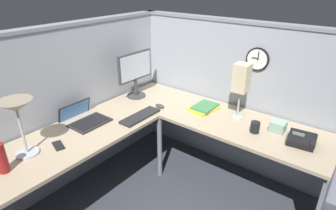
# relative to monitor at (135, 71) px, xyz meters

# --- Properties ---
(ground_plane) EXTENTS (6.80, 6.80, 0.00)m
(ground_plane) POSITION_rel_monitor_xyz_m (-0.34, -0.64, -1.02)
(ground_plane) COLOR #383D47
(cubicle_wall_back) EXTENTS (2.57, 0.12, 1.58)m
(cubicle_wall_back) POSITION_rel_monitor_xyz_m (-0.71, 0.23, -0.23)
(cubicle_wall_back) COLOR #999EA8
(cubicle_wall_back) RESTS_ON ground
(cubicle_wall_right) EXTENTS (0.12, 2.37, 1.58)m
(cubicle_wall_right) POSITION_rel_monitor_xyz_m (0.53, -0.90, -0.23)
(cubicle_wall_right) COLOR #999EA8
(cubicle_wall_right) RESTS_ON ground
(desk) EXTENTS (2.35, 2.15, 0.73)m
(desk) POSITION_rel_monitor_xyz_m (-0.49, -0.69, -0.39)
(desk) COLOR tan
(desk) RESTS_ON ground
(monitor) EXTENTS (0.46, 0.20, 0.50)m
(monitor) POSITION_rel_monitor_xyz_m (0.00, 0.00, 0.00)
(monitor) COLOR #38383D
(monitor) RESTS_ON desk
(laptop) EXTENTS (0.35, 0.38, 0.22)m
(laptop) POSITION_rel_monitor_xyz_m (-0.72, -0.00, -0.27)
(laptop) COLOR #232326
(laptop) RESTS_ON desk
(keyboard) EXTENTS (0.43, 0.14, 0.02)m
(keyboard) POSITION_rel_monitor_xyz_m (-0.34, -0.38, -0.28)
(keyboard) COLOR #232326
(keyboard) RESTS_ON desk
(computer_mouse) EXTENTS (0.06, 0.10, 0.03)m
(computer_mouse) POSITION_rel_monitor_xyz_m (-0.06, -0.39, -0.28)
(computer_mouse) COLOR #38383D
(computer_mouse) RESTS_ON desk
(desk_lamp_dome) EXTENTS (0.24, 0.24, 0.44)m
(desk_lamp_dome) POSITION_rel_monitor_xyz_m (-1.31, -0.11, 0.07)
(desk_lamp_dome) COLOR #B7BABF
(desk_lamp_dome) RESTS_ON desk
(cell_phone) EXTENTS (0.11, 0.16, 0.01)m
(cell_phone) POSITION_rel_monitor_xyz_m (-1.11, -0.20, -0.29)
(cell_phone) COLOR black
(cell_phone) RESTS_ON desk
(thermos_flask) EXTENTS (0.07, 0.07, 0.22)m
(thermos_flask) POSITION_rel_monitor_xyz_m (-1.51, -0.20, -0.18)
(thermos_flask) COLOR maroon
(thermos_flask) RESTS_ON desk
(office_phone) EXTENTS (0.21, 0.23, 0.11)m
(office_phone) POSITION_rel_monitor_xyz_m (0.11, -1.72, -0.26)
(office_phone) COLOR black
(office_phone) RESTS_ON desk
(book_stack) EXTENTS (0.31, 0.25, 0.04)m
(book_stack) POSITION_rel_monitor_xyz_m (0.17, -0.77, -0.27)
(book_stack) COLOR yellow
(book_stack) RESTS_ON desk
(desk_lamp_paper) EXTENTS (0.13, 0.13, 0.53)m
(desk_lamp_paper) POSITION_rel_monitor_xyz_m (0.22, -1.11, 0.09)
(desk_lamp_paper) COLOR #B7BABF
(desk_lamp_paper) RESTS_ON desk
(coffee_mug) EXTENTS (0.08, 0.08, 0.10)m
(coffee_mug) POSITION_rel_monitor_xyz_m (0.06, -1.34, -0.25)
(coffee_mug) COLOR black
(coffee_mug) RESTS_ON desk
(tissue_box) EXTENTS (0.12, 0.12, 0.09)m
(tissue_box) POSITION_rel_monitor_xyz_m (0.20, -1.49, -0.25)
(tissue_box) COLOR #8CAD99
(tissue_box) RESTS_ON desk
(wall_clock) EXTENTS (0.04, 0.22, 0.22)m
(wall_clock) POSITION_rel_monitor_xyz_m (0.47, -1.14, 0.23)
(wall_clock) COLOR black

